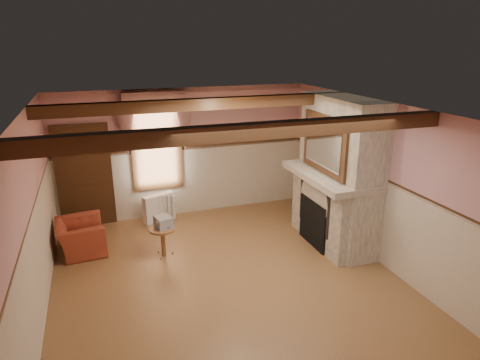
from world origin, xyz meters
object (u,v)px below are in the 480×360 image
object	(u,v)px
armchair	(81,237)
radiator	(159,208)
mantel_clock	(311,157)
bowl	(328,169)
side_table	(163,242)
oil_lamp	(314,156)

from	to	relation	value
armchair	radiator	world-z (taller)	armchair
radiator	mantel_clock	bearing A→B (deg)	-45.59
bowl	side_table	bearing A→B (deg)	173.01
bowl	oil_lamp	bearing A→B (deg)	90.00
side_table	bowl	world-z (taller)	bowl
oil_lamp	armchair	bearing A→B (deg)	174.34
radiator	bowl	size ratio (longest dim) A/B	1.89
armchair	oil_lamp	size ratio (longest dim) A/B	3.36
side_table	mantel_clock	distance (m)	3.34
side_table	mantel_clock	world-z (taller)	mantel_clock
mantel_clock	armchair	bearing A→B (deg)	175.54
mantel_clock	oil_lamp	bearing A→B (deg)	-90.00
side_table	mantel_clock	xyz separation A→B (m)	(3.09, 0.29, 1.25)
side_table	radiator	world-z (taller)	radiator
oil_lamp	radiator	bearing A→B (deg)	153.90
mantel_clock	bowl	bearing A→B (deg)	-90.00
oil_lamp	bowl	bearing A→B (deg)	-90.00
mantel_clock	oil_lamp	size ratio (longest dim) A/B	0.86
side_table	radiator	xyz separation A→B (m)	(0.18, 1.62, 0.02)
armchair	oil_lamp	xyz separation A→B (m)	(4.49, -0.45, 1.25)
radiator	mantel_clock	size ratio (longest dim) A/B	2.92
mantel_clock	oil_lamp	world-z (taller)	oil_lamp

